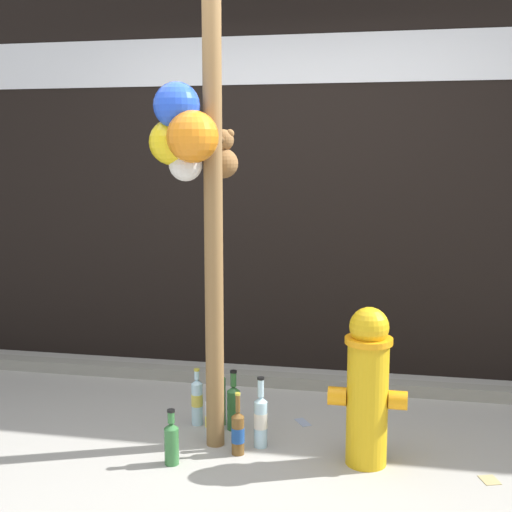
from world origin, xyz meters
The scene contains 14 objects.
ground_plane centered at (0.00, 0.00, 0.00)m, with size 14.00×14.00×0.00m, color #9E9B93.
building_wall centered at (0.00, 1.84, 1.87)m, with size 10.00×0.21×3.73m.
curb_strip centered at (0.00, 1.32, 0.04)m, with size 8.00×0.12×0.08m, color gray.
memorial_post centered at (-0.28, 0.29, 1.75)m, with size 0.54×0.50×3.01m.
fire_hydrant centered at (0.60, 0.26, 0.41)m, with size 0.39×0.24×0.81m.
bottle_0 centered at (-0.06, 0.24, 0.12)m, with size 0.07×0.07×0.33m.
bottle_1 centered at (-0.37, 0.06, 0.12)m, with size 0.07×0.07×0.29m.
bottle_2 centered at (-0.38, 0.58, 0.14)m, with size 0.07×0.07×0.34m.
bottle_3 centered at (-0.25, 0.41, 0.12)m, with size 0.07×0.07×0.32m.
bottle_4 centered at (-0.16, 0.55, 0.14)m, with size 0.07×0.07×0.35m.
bottle_5 centered at (-0.25, 0.60, 0.16)m, with size 0.06×0.06×0.39m.
bottle_6 centered at (0.04, 0.35, 0.15)m, with size 0.07×0.07×0.39m.
litter_0 centered at (1.20, 0.19, 0.00)m, with size 0.10×0.08×0.01m, color tan.
litter_3 centered at (0.22, 0.72, 0.00)m, with size 0.12×0.06×0.01m, color #8C99B2.
Camera 1 is at (0.69, -3.06, 1.57)m, focal length 47.82 mm.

